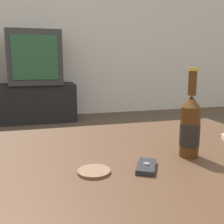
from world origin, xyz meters
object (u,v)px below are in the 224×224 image
object	(u,v)px
tv_stand	(38,102)
beer_bottle	(190,126)
television	(35,58)
cell_phone	(146,167)

from	to	relation	value
tv_stand	beer_bottle	xyz separation A→B (m)	(0.47, -2.78, 0.31)
tv_stand	television	world-z (taller)	television
beer_bottle	cell_phone	xyz separation A→B (m)	(-0.17, -0.06, -0.09)
television	beer_bottle	world-z (taller)	television
television	cell_phone	size ratio (longest dim) A/B	5.69
television	beer_bottle	bearing A→B (deg)	-80.29
cell_phone	tv_stand	bearing A→B (deg)	124.60
tv_stand	cell_phone	size ratio (longest dim) A/B	8.32
tv_stand	beer_bottle	world-z (taller)	beer_bottle
beer_bottle	cell_phone	world-z (taller)	beer_bottle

